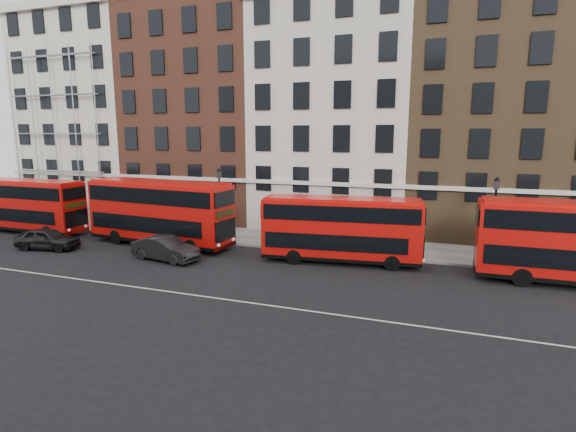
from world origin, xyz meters
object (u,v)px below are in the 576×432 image
(bus_c, at_px, (341,228))
(car_rear, at_px, (47,239))
(bus_a, at_px, (27,204))
(bus_b, at_px, (159,211))
(car_front, at_px, (166,249))

(bus_c, bearing_deg, car_rear, -176.25)
(bus_a, bearing_deg, car_rear, -30.49)
(bus_b, relative_size, car_rear, 2.58)
(bus_a, distance_m, bus_b, 12.84)
(bus_b, distance_m, bus_c, 13.38)
(bus_c, bearing_deg, bus_a, 173.33)
(bus_a, distance_m, car_rear, 7.29)
(bus_b, distance_m, car_front, 4.59)
(bus_b, height_order, car_front, bus_b)
(car_rear, height_order, car_front, car_front)
(bus_a, bearing_deg, bus_c, 0.82)
(bus_b, height_order, car_rear, bus_b)
(car_rear, bearing_deg, bus_c, -90.06)
(bus_c, height_order, car_front, bus_c)
(bus_b, bearing_deg, bus_c, 5.45)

